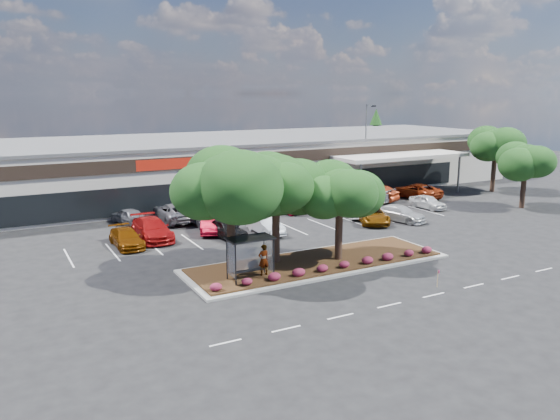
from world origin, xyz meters
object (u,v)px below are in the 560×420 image
light_pole (366,154)px  survey_stake (438,276)px  car_0 (126,238)px  car_1 (152,229)px

light_pole → survey_stake: size_ratio=9.51×
light_pole → survey_stake: bearing=-119.1°
light_pole → car_0: bearing=-161.8°
car_0 → car_1: bearing=26.1°
survey_stake → car_1: 22.24m
car_0 → car_1: (2.28, 1.19, 0.16)m
light_pole → car_1: 28.58m
survey_stake → car_1: bearing=122.3°
light_pole → car_1: (-27.06, -8.45, -3.65)m
survey_stake → light_pole: bearing=60.9°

